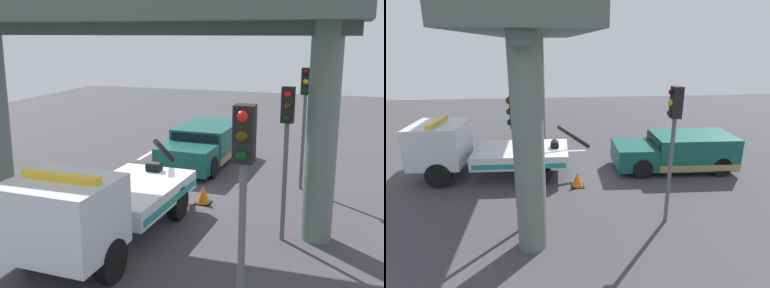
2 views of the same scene
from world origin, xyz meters
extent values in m
cube|color=#423F44|center=(0.00, 0.00, -0.05)|extent=(60.00, 40.00, 0.10)
cube|color=silver|center=(-6.00, -2.87, 0.00)|extent=(2.60, 0.16, 0.01)
cube|color=silver|center=(0.00, -2.87, 0.00)|extent=(2.60, 0.16, 0.01)
cube|color=silver|center=(6.00, -2.87, 0.00)|extent=(2.60, 0.16, 0.01)
cube|color=silver|center=(1.76, 0.04, 0.93)|extent=(3.92, 2.53, 0.55)
cube|color=silver|center=(5.08, -0.07, 1.48)|extent=(2.12, 2.37, 1.65)
cube|color=black|center=(5.70, -0.09, 1.84)|extent=(0.13, 2.21, 0.66)
cube|color=teal|center=(1.80, 1.24, 0.84)|extent=(3.65, 0.14, 0.20)
cylinder|color=black|center=(-0.43, 0.11, 1.66)|extent=(1.42, 0.23, 1.07)
cylinder|color=black|center=(0.37, 0.08, 1.32)|extent=(0.37, 0.46, 0.36)
cube|color=yellow|center=(5.08, -0.07, 2.38)|extent=(0.30, 1.93, 0.16)
cylinder|color=black|center=(4.92, 0.97, 0.50)|extent=(1.01, 0.35, 1.00)
cylinder|color=black|center=(4.85, -1.11, 0.50)|extent=(1.01, 0.35, 1.00)
cylinder|color=black|center=(1.02, 1.10, 0.50)|extent=(1.01, 0.35, 1.00)
cylinder|color=black|center=(0.95, -0.98, 0.50)|extent=(1.01, 0.35, 1.00)
cube|color=#145147|center=(-5.71, 0.02, 0.91)|extent=(3.53, 2.31, 1.35)
cube|color=#145147|center=(-3.12, -0.06, 0.71)|extent=(1.80, 2.17, 0.95)
cube|color=black|center=(-3.97, -0.04, 1.20)|extent=(0.12, 1.94, 0.59)
cube|color=#9E8451|center=(-5.71, 0.02, 0.41)|extent=(3.55, 2.33, 0.28)
cylinder|color=black|center=(-3.24, 0.90, 0.42)|extent=(0.85, 0.31, 0.84)
cylinder|color=black|center=(-3.30, -1.02, 0.42)|extent=(0.85, 0.31, 0.84)
cylinder|color=black|center=(-6.63, 1.01, 0.42)|extent=(0.85, 0.31, 0.84)
cylinder|color=black|center=(-6.69, -0.91, 0.42)|extent=(0.85, 0.31, 0.84)
cylinder|color=#596B60|center=(1.14, 5.11, 2.85)|extent=(0.80, 0.80, 5.70)
cylinder|color=#596B60|center=(1.14, -5.11, 2.85)|extent=(0.80, 0.80, 5.70)
cube|color=#4B5B52|center=(1.14, 0.00, 6.08)|extent=(3.60, 12.23, 0.76)
cube|color=#3E4A43|center=(1.14, 0.00, 5.52)|extent=(0.50, 11.83, 0.36)
cylinder|color=#515456|center=(-3.00, 4.26, 1.68)|extent=(0.12, 0.12, 3.36)
cube|color=black|center=(-3.00, 4.26, 3.81)|extent=(0.28, 0.32, 0.90)
sphere|color=#360605|center=(-2.84, 4.26, 4.11)|extent=(0.18, 0.18, 0.18)
sphere|color=gold|center=(-2.84, 4.26, 3.81)|extent=(0.18, 0.18, 0.18)
sphere|color=black|center=(-2.84, 4.26, 3.51)|extent=(0.18, 0.18, 0.18)
cylinder|color=#515456|center=(1.50, 4.26, 1.60)|extent=(0.12, 0.12, 3.20)
cube|color=black|center=(1.50, 4.26, 3.65)|extent=(0.28, 0.32, 0.90)
sphere|color=red|center=(1.66, 4.26, 3.95)|extent=(0.18, 0.18, 0.18)
sphere|color=#3A2D06|center=(1.66, 4.26, 3.65)|extent=(0.18, 0.18, 0.18)
sphere|color=black|center=(1.66, 4.26, 3.35)|extent=(0.18, 0.18, 0.18)
cone|color=orange|center=(-0.47, 1.43, 0.30)|extent=(0.46, 0.46, 0.60)
cube|color=black|center=(-0.47, 1.43, 0.01)|extent=(0.50, 0.50, 0.03)
camera|label=1|loc=(13.48, 5.79, 5.44)|focal=44.52mm
camera|label=2|loc=(0.64, 12.77, 5.41)|focal=29.48mm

